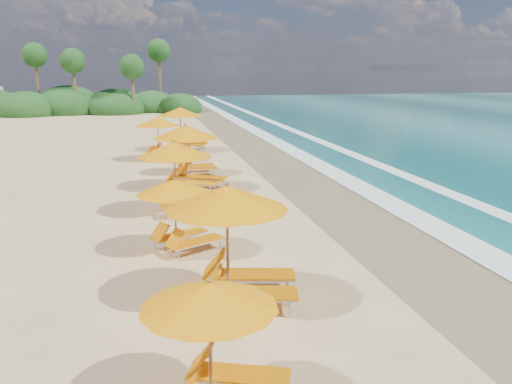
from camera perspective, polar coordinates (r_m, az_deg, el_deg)
ground at (r=16.14m, az=0.00°, el=-4.15°), size 160.00×160.00×0.00m
wet_sand at (r=17.40m, az=13.00°, el=-3.19°), size 4.00×160.00×0.01m
surf_foam at (r=18.68m, az=20.54°, el=-2.50°), size 4.00×160.00×0.01m
station_2 at (r=7.73m, az=-3.85°, el=-15.44°), size 2.59×2.54×2.01m
station_3 at (r=10.91m, az=-2.07°, el=-4.78°), size 3.18×3.05×2.60m
station_4 at (r=14.17m, az=-8.20°, el=-1.90°), size 2.75×2.75×2.07m
station_5 at (r=17.81m, az=-8.15°, el=2.09°), size 2.80×2.61×2.54m
station_6 at (r=21.39m, az=-7.11°, el=4.23°), size 3.59×3.59×2.69m
station_7 at (r=24.61m, az=-6.90°, el=4.76°), size 2.48×2.32×2.19m
station_8 at (r=28.48m, az=-10.23°, el=6.02°), size 3.13×3.11×2.39m
station_9 at (r=31.78m, az=-7.83°, el=7.12°), size 3.35×3.26×2.66m
treeline at (r=61.05m, az=-18.74°, el=8.99°), size 25.80×8.80×9.74m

